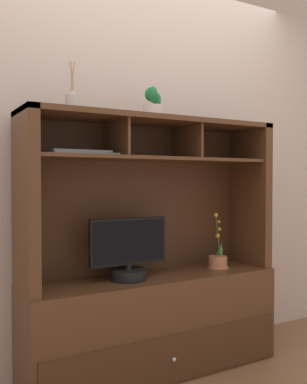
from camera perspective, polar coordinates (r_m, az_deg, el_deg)
The scene contains 8 objects.
floor_plane at distance 2.84m, azimuth 0.00°, elevation -22.92°, with size 6.00×6.00×0.02m, color brown.
back_wall at distance 2.81m, azimuth -2.51°, elevation 6.36°, with size 6.00×0.02×2.80m, color beige.
media_console at distance 2.68m, azimuth -0.09°, elevation -13.49°, with size 1.59×0.46×1.54m.
tv_monitor at distance 2.51m, azimuth -3.35°, elevation -8.28°, with size 0.48×0.21×0.36m.
potted_orchid at distance 2.89m, azimuth 8.59°, elevation -8.99°, with size 0.14×0.14×0.36m.
magazine_stack_left at distance 2.35m, azimuth -9.96°, elevation 5.18°, with size 0.38×0.25×0.02m.
diffuser_bottle at distance 2.38m, azimuth -10.79°, elevation 11.69°, with size 0.08×0.08×0.26m.
potted_succulent at distance 2.62m, azimuth -0.05°, elevation 11.36°, with size 0.14×0.14×0.19m.
Camera 1 is at (-1.28, -2.24, 1.17)m, focal length 39.95 mm.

